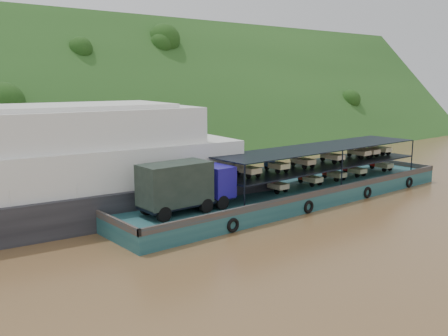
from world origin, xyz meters
TOP-DOWN VIEW (x-y plane):
  - ground at (0.00, 0.00)m, footprint 160.00×160.00m
  - hillside at (0.00, 36.00)m, footprint 140.00×39.60m
  - cargo_barge at (2.19, -0.08)m, footprint 35.00×7.18m

SIDE VIEW (x-z plane):
  - ground at x=0.00m, z-range 0.00..0.00m
  - hillside at x=0.00m, z-range -19.80..19.80m
  - cargo_barge at x=2.19m, z-range -1.22..3.67m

